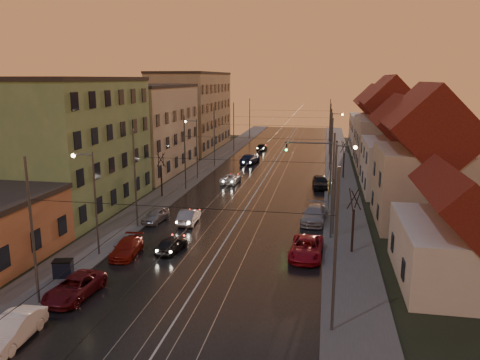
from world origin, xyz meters
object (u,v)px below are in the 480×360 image
Objects in this scene: street_lamp_0 at (91,193)px; driving_car_4 at (262,147)px; parked_left_0 at (13,330)px; parked_left_2 at (127,248)px; street_lamp_1 at (339,180)px; parked_left_1 at (75,287)px; street_lamp_3 at (334,132)px; driving_car_1 at (189,216)px; parked_right_1 at (314,214)px; parked_right_2 at (321,182)px; driving_car_2 at (231,179)px; driving_car_3 at (250,159)px; parked_right_0 at (306,248)px; street_lamp_2 at (195,143)px; driving_car_0 at (171,244)px; dumpster at (63,269)px; traffic_light_mast at (326,166)px; parked_left_3 at (156,215)px.

street_lamp_0 is 55.36m from driving_car_4.
parked_left_2 is (0.71, 12.40, -0.09)m from parked_left_0.
parked_left_1 is (-16.10, -14.70, -4.24)m from street_lamp_1.
driving_car_1 is (-13.48, -34.92, -4.20)m from street_lamp_3.
parked_left_0 is (1.67, -11.96, -4.18)m from street_lamp_0.
parked_right_1 is at bearing 106.96° from driving_car_4.
street_lamp_0 is 30.95m from parked_right_2.
street_lamp_1 is 1.87× the size of parked_left_0.
driving_car_2 is at bearing 131.53° from parked_right_1.
parked_left_0 reaches higher than parked_left_2.
parked_left_1 is (-3.17, -47.61, -0.14)m from driving_car_3.
parked_right_0 is at bearing -93.22° from street_lamp_3.
street_lamp_0 is 1.89× the size of parked_left_2.
parked_left_0 is at bearing -132.03° from parked_right_0.
parked_left_1 is at bearing -86.53° from street_lamp_2.
driving_car_3 reaches higher than driving_car_2.
street_lamp_1 is 18.05m from parked_left_2.
street_lamp_0 is 1.56× the size of parked_right_0.
driving_car_3 is (-0.20, 39.09, 0.17)m from driving_car_0.
driving_car_0 is 3.38m from parked_left_2.
street_lamp_3 is 6.67× the size of dumpster.
parked_right_2 is at bearing 93.00° from traffic_light_mast.
driving_car_4 is at bearing 106.50° from parked_right_2.
street_lamp_2 is at bearing 100.81° from parked_left_3.
street_lamp_3 is at bearing 142.58° from driving_car_4.
driving_car_3 is 1.29× the size of parked_left_2.
parked_right_2 is (16.58, 25.81, -4.09)m from street_lamp_0.
street_lamp_2 is 1.72× the size of parked_right_2.
driving_car_4 is 67.00m from parked_left_0.
parked_left_0 is at bearing 77.92° from driving_car_1.
street_lamp_2 is at bearing -138.69° from street_lamp_3.
parked_left_1 is (0.44, 5.26, -0.06)m from parked_left_0.
driving_car_1 is at bearing 90.68° from driving_car_2.
street_lamp_1 is 26.26m from parked_left_0.
driving_car_0 reaches higher than parked_left_2.
traffic_light_mast is 32.17m from parked_left_0.
parked_left_1 is 35.58m from parked_right_2.
parked_left_3 is at bearing -164.96° from parked_right_1.
street_lamp_3 reaches higher than driving_car_4.
street_lamp_3 is 53.36m from parked_left_1.
street_lamp_0 reaches higher than driving_car_1.
traffic_light_mast is at bearing 41.47° from parked_left_2.
dumpster is at bearing 66.58° from driving_car_1.
driving_car_2 is 1.04× the size of parked_left_2.
driving_car_1 is at bearing 55.44° from dumpster.
parked_right_2 is (14.92, 37.77, 0.09)m from parked_left_0.
traffic_light_mast is 1.99× the size of driving_car_0.
driving_car_3 is 39.74m from parked_right_0.
street_lamp_2 is 2.21× the size of driving_car_0.
driving_car_3 is at bearing 92.78° from driving_car_4.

